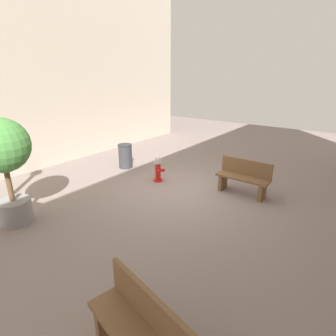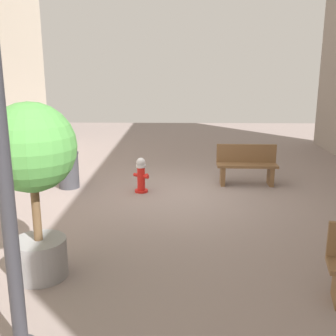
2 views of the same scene
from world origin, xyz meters
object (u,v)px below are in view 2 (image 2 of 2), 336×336
object	(u,v)px
bench_near	(247,164)
planter_tree	(32,166)
fire_hydrant	(141,175)
trash_bin	(68,170)

from	to	relation	value
bench_near	planter_tree	bearing A→B (deg)	52.25
fire_hydrant	trash_bin	world-z (taller)	trash_bin
planter_tree	trash_bin	distance (m)	4.30
fire_hydrant	planter_tree	world-z (taller)	planter_tree
bench_near	planter_tree	size ratio (longest dim) A/B	0.61
fire_hydrant	bench_near	world-z (taller)	bench_near
planter_tree	bench_near	bearing A→B (deg)	-127.75
bench_near	trash_bin	world-z (taller)	bench_near
bench_near	planter_tree	distance (m)	5.77
bench_near	planter_tree	world-z (taller)	planter_tree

